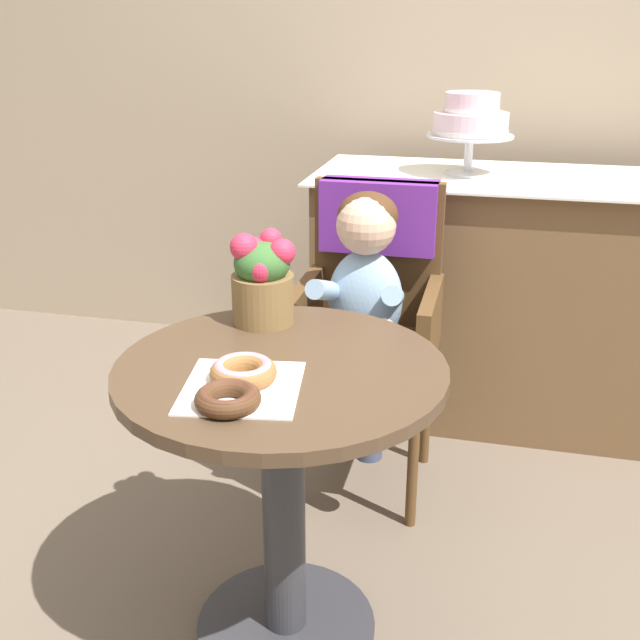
{
  "coord_description": "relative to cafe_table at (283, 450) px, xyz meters",
  "views": [
    {
      "loc": [
        0.43,
        -1.42,
        1.41
      ],
      "look_at": [
        0.05,
        0.15,
        0.77
      ],
      "focal_mm": 42.81,
      "sensor_mm": 36.0,
      "label": 1
    }
  ],
  "objects": [
    {
      "name": "donut_mid",
      "position": [
        -0.04,
        -0.21,
        0.23
      ],
      "size": [
        0.13,
        0.13,
        0.04
      ],
      "color": "#4C2D19",
      "rests_on": "cafe_table"
    },
    {
      "name": "seated_child",
      "position": [
        0.06,
        0.61,
        0.17
      ],
      "size": [
        0.27,
        0.32,
        0.73
      ],
      "color": "#8CADCC",
      "rests_on": "ground"
    },
    {
      "name": "flower_vase",
      "position": [
        -0.11,
        0.23,
        0.32
      ],
      "size": [
        0.16,
        0.15,
        0.23
      ],
      "color": "brown",
      "rests_on": "cafe_table"
    },
    {
      "name": "donut_front",
      "position": [
        -0.05,
        -0.1,
        0.24
      ],
      "size": [
        0.14,
        0.14,
        0.04
      ],
      "color": "#936033",
      "rests_on": "cafe_table"
    },
    {
      "name": "wicker_chair",
      "position": [
        0.06,
        0.77,
        0.13
      ],
      "size": [
        0.42,
        0.45,
        0.95
      ],
      "rotation": [
        0.0,
        0.0,
        -0.06
      ],
      "color": "brown",
      "rests_on": "ground"
    },
    {
      "name": "tiered_cake_stand",
      "position": [
        0.3,
        1.3,
        0.57
      ],
      "size": [
        0.3,
        0.3,
        0.28
      ],
      "color": "silver",
      "rests_on": "display_counter"
    },
    {
      "name": "paper_napkin",
      "position": [
        -0.04,
        -0.13,
        0.21
      ],
      "size": [
        0.27,
        0.29,
        0.0
      ],
      "primitive_type": "cube",
      "rotation": [
        0.0,
        0.0,
        0.16
      ],
      "color": "white",
      "rests_on": "cafe_table"
    },
    {
      "name": "display_counter",
      "position": [
        0.55,
        1.3,
        -0.05
      ],
      "size": [
        1.56,
        0.62,
        0.9
      ],
      "color": "brown",
      "rests_on": "ground"
    },
    {
      "name": "ground_plane",
      "position": [
        0.0,
        0.0,
        -0.51
      ],
      "size": [
        8.0,
        8.0,
        0.0
      ],
      "primitive_type": "plane",
      "color": "#6B5B4C"
    },
    {
      "name": "back_wall",
      "position": [
        0.0,
        1.85,
        0.84
      ],
      "size": [
        4.8,
        0.1,
        2.7
      ],
      "primitive_type": "cube",
      "color": "tan",
      "rests_on": "ground"
    },
    {
      "name": "cafe_table",
      "position": [
        0.0,
        0.0,
        0.0
      ],
      "size": [
        0.72,
        0.72,
        0.72
      ],
      "color": "#4C3826",
      "rests_on": "ground"
    }
  ]
}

